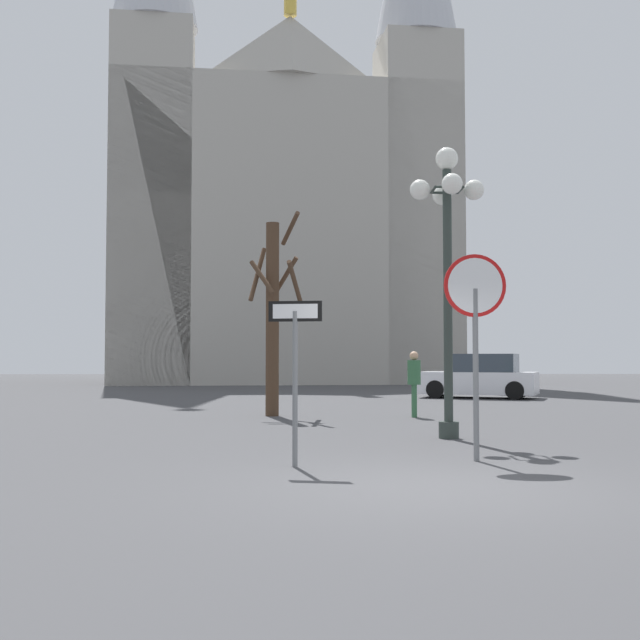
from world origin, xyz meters
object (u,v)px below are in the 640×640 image
object	(u,v)px
cathedral	(283,204)
pedestrian_walking	(414,378)
street_lamp	(447,238)
bare_tree	(273,312)
one_way_arrow_sign	(295,357)
stop_sign	(475,313)
parked_car_near_white	(480,377)

from	to	relation	value
cathedral	pedestrian_walking	xyz separation A→B (m)	(3.93, -27.27, -9.56)
street_lamp	bare_tree	world-z (taller)	street_lamp
one_way_arrow_sign	bare_tree	size ratio (longest dim) A/B	0.43
cathedral	street_lamp	world-z (taller)	cathedral
street_lamp	stop_sign	bearing A→B (deg)	-93.30
cathedral	street_lamp	bearing A→B (deg)	-83.19
cathedral	street_lamp	size ratio (longest dim) A/B	6.41
bare_tree	pedestrian_walking	bearing A→B (deg)	-8.23
cathedral	stop_sign	distance (m)	36.51
parked_car_near_white	cathedral	bearing A→B (deg)	112.43
stop_sign	street_lamp	world-z (taller)	street_lamp
one_way_arrow_sign	pedestrian_walking	world-z (taller)	one_way_arrow_sign
street_lamp	bare_tree	size ratio (longest dim) A/B	1.04
stop_sign	street_lamp	xyz separation A→B (m)	(0.18, 3.08, 1.53)
stop_sign	parked_car_near_white	bearing A→B (deg)	77.22
cathedral	parked_car_near_white	distance (m)	22.06
one_way_arrow_sign	bare_tree	xyz separation A→B (m)	(-0.66, 9.11, 1.14)
bare_tree	pedestrian_walking	world-z (taller)	bare_tree
one_way_arrow_sign	cathedral	bearing A→B (deg)	91.83
bare_tree	stop_sign	bearing A→B (deg)	-69.58
parked_car_near_white	pedestrian_walking	world-z (taller)	pedestrian_walking
cathedral	one_way_arrow_sign	world-z (taller)	cathedral
stop_sign	street_lamp	distance (m)	3.44
one_way_arrow_sign	pedestrian_walking	size ratio (longest dim) A/B	1.38
street_lamp	pedestrian_walking	bearing A→B (deg)	89.12
street_lamp	pedestrian_walking	xyz separation A→B (m)	(0.08, 4.98, -2.64)
parked_car_near_white	street_lamp	bearing A→B (deg)	-104.80
stop_sign	bare_tree	xyz separation A→B (m)	(-3.18, 8.56, 0.51)
cathedral	parked_car_near_white	bearing A→B (deg)	-67.57
street_lamp	one_way_arrow_sign	bearing A→B (deg)	-126.71
stop_sign	parked_car_near_white	xyz separation A→B (m)	(3.87, 17.05, -1.34)
parked_car_near_white	one_way_arrow_sign	bearing A→B (deg)	-109.97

